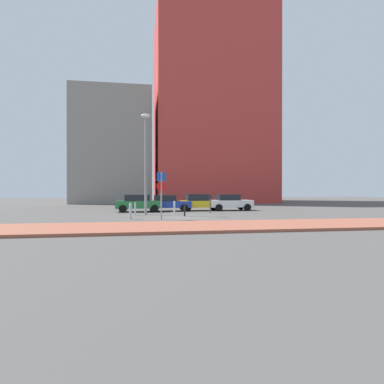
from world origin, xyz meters
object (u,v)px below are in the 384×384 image
object	(u,v)px
parked_car_blue	(168,203)
parked_car_yellow	(200,202)
traffic_bollard_edge	(185,210)
traffic_bollard_far	(135,209)
parking_sign_post	(161,190)
parked_car_white	(230,202)
street_lamp	(146,156)
traffic_bollard_near	(130,211)
traffic_bollard_mid	(174,208)
parking_meter	(210,202)
parked_car_green	(139,203)

from	to	relation	value
parked_car_blue	parked_car_yellow	distance (m)	2.98
parked_car_yellow	traffic_bollard_edge	xyz separation A→B (m)	(-2.21, -5.98, -0.33)
traffic_bollard_far	traffic_bollard_edge	distance (m)	3.74
parking_sign_post	parked_car_blue	bearing A→B (deg)	82.69
parked_car_white	traffic_bollard_edge	distance (m)	7.65
street_lamp	parked_car_white	bearing A→B (deg)	27.80
traffic_bollard_near	street_lamp	bearing A→B (deg)	73.63
parked_car_blue	parked_car_yellow	world-z (taller)	parked_car_yellow
parked_car_blue	parking_sign_post	bearing A→B (deg)	-97.31
parked_car_blue	parking_sign_post	world-z (taller)	parking_sign_post
traffic_bollard_mid	parking_sign_post	bearing A→B (deg)	-106.15
parked_car_blue	traffic_bollard_far	xyz separation A→B (m)	(-2.77, -4.57, -0.26)
parking_sign_post	parking_meter	bearing A→B (deg)	48.24
parked_car_yellow	parked_car_white	xyz separation A→B (m)	(2.80, -0.20, -0.00)
parked_car_yellow	traffic_bollard_mid	xyz separation A→B (m)	(-2.73, -3.87, -0.26)
parking_sign_post	parking_meter	distance (m)	6.42
parking_meter	traffic_bollard_far	world-z (taller)	parking_meter
parked_car_yellow	parking_meter	bearing A→B (deg)	-86.80
parked_car_green	street_lamp	xyz separation A→B (m)	(0.58, -3.53, 3.69)
traffic_bollard_edge	parked_car_white	bearing A→B (deg)	49.12
parking_sign_post	traffic_bollard_mid	size ratio (longest dim) A/B	2.95
traffic_bollard_near	traffic_bollard_far	distance (m)	2.99
parked_car_yellow	traffic_bollard_mid	distance (m)	4.74
traffic_bollard_mid	traffic_bollard_far	size ratio (longest dim) A/B	1.05
parking_meter	traffic_bollard_far	xyz separation A→B (m)	(-5.95, -1.16, -0.46)
parked_car_blue	traffic_bollard_edge	bearing A→B (deg)	-82.42
parked_car_white	street_lamp	xyz separation A→B (m)	(-7.77, -4.10, 3.70)
traffic_bollard_near	traffic_bollard_far	bearing A→B (deg)	85.47
traffic_bollard_near	traffic_bollard_mid	bearing A→B (deg)	49.93
traffic_bollard_far	traffic_bollard_edge	size ratio (longest dim) A/B	1.11
parked_car_white	traffic_bollard_far	bearing A→B (deg)	-151.94
street_lamp	parking_sign_post	bearing A→B (deg)	-76.76
parked_car_blue	traffic_bollard_edge	size ratio (longest dim) A/B	4.59
street_lamp	traffic_bollard_mid	size ratio (longest dim) A/B	7.47
parked_car_green	traffic_bollard_near	distance (m)	6.98
parked_car_green	parking_sign_post	bearing A→B (deg)	-78.59
parking_meter	traffic_bollard_mid	bearing A→B (deg)	-174.67
parked_car_yellow	street_lamp	xyz separation A→B (m)	(-4.97, -4.29, 3.70)
parking_sign_post	street_lamp	xyz separation A→B (m)	(-0.95, 4.03, 2.56)
parked_car_yellow	parked_car_white	distance (m)	2.80
parked_car_green	parked_car_white	bearing A→B (deg)	3.91
traffic_bollard_near	traffic_bollard_edge	xyz separation A→B (m)	(3.77, 1.75, -0.08)
street_lamp	traffic_bollard_near	world-z (taller)	street_lamp
traffic_bollard_far	parked_car_yellow	bearing A→B (deg)	39.57
parked_car_blue	traffic_bollard_near	bearing A→B (deg)	-111.70
parking_sign_post	traffic_bollard_mid	distance (m)	4.85
parked_car_yellow	traffic_bollard_mid	bearing A→B (deg)	-125.26
parked_car_white	traffic_bollard_near	xyz separation A→B (m)	(-8.78, -7.53, -0.25)
parked_car_white	parking_meter	distance (m)	4.28
parking_meter	traffic_bollard_mid	size ratio (longest dim) A/B	1.43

